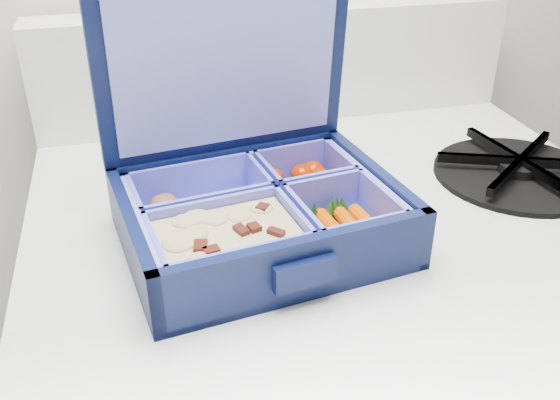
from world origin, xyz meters
name	(u,v)px	position (x,y,z in m)	size (l,w,h in m)	color
bento_box	(260,216)	(-0.53, 1.65, 0.96)	(0.24, 0.19, 0.06)	#081036
burner_grate	(519,166)	(-0.22, 1.71, 0.94)	(0.18, 0.18, 0.03)	black
burner_grate_rear	(204,137)	(-0.55, 1.88, 0.94)	(0.19, 0.19, 0.02)	black
fork	(240,162)	(-0.52, 1.81, 0.93)	(0.02, 0.18, 0.01)	#B4B4B4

